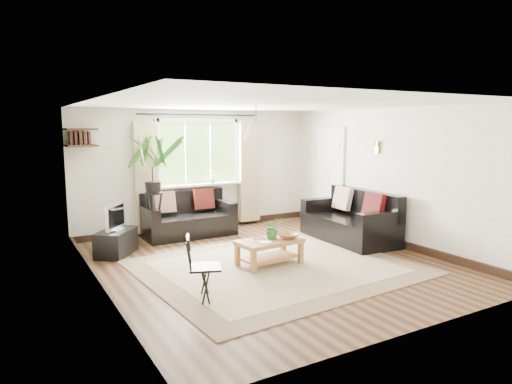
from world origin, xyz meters
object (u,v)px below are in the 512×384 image
sofa_right (349,217)px  tv_stand (116,242)px  sofa_back (188,215)px  coffee_table (269,252)px  folding_chair (205,268)px  palm_stand (153,189)px

sofa_right → tv_stand: sofa_right is taller
sofa_back → sofa_right: size_ratio=0.92×
coffee_table → tv_stand: (-1.87, 1.72, 0.01)m
coffee_table → tv_stand: size_ratio=1.26×
tv_stand → folding_chair: folding_chair is taller
folding_chair → tv_stand: bearing=31.7°
sofa_back → coffee_table: (0.37, -2.37, -0.20)m
sofa_right → palm_stand: bearing=-117.0°
palm_stand → folding_chair: bearing=-96.3°
sofa_back → folding_chair: sofa_back is taller
sofa_back → palm_stand: palm_stand is taller
tv_stand → folding_chair: size_ratio=0.96×
sofa_right → coffee_table: 2.12m
palm_stand → folding_chair: 3.18m
coffee_table → tv_stand: 2.54m
sofa_back → palm_stand: (-0.68, -0.06, 0.56)m
sofa_right → tv_stand: bearing=-104.0°
sofa_back → coffee_table: bearing=-81.6°
sofa_back → tv_stand: size_ratio=2.22×
sofa_right → sofa_back: bearing=-124.5°
sofa_right → folding_chair: size_ratio=2.32×
folding_chair → palm_stand: bearing=14.7°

